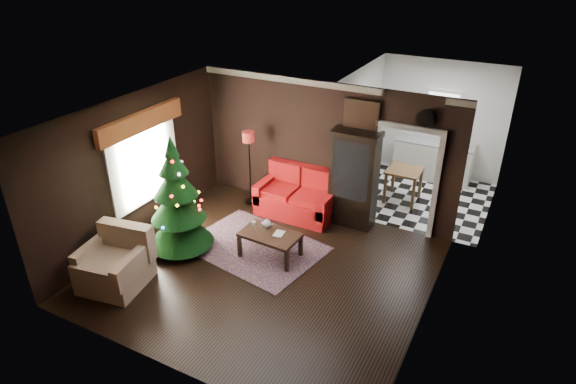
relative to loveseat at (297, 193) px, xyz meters
The scene contains 26 objects.
floor 2.15m from the loveseat, 78.96° to the right, with size 5.50×5.50×0.00m, color black.
ceiling 3.11m from the loveseat, 78.96° to the right, with size 5.50×5.50×0.00m, color white.
wall_back 1.08m from the loveseat, 48.37° to the left, with size 5.50×5.50×0.00m, color black.
wall_front 4.66m from the loveseat, 84.98° to the right, with size 5.50×5.50×0.00m, color black.
wall_left 3.25m from the loveseat, 138.90° to the right, with size 5.50×5.50×0.00m, color black.
wall_right 3.86m from the loveseat, 33.06° to the right, with size 5.50×5.50×0.00m, color black.
doorway 2.22m from the loveseat, 12.09° to the left, with size 1.10×0.10×2.10m, color white, non-canonical shape.
left_window 3.11m from the loveseat, 141.31° to the right, with size 0.05×1.60×1.40m, color white.
valance 3.40m from the loveseat, 140.32° to the right, with size 0.12×2.10×0.35m, color brown.
kitchen_floor 2.91m from the loveseat, 42.88° to the left, with size 3.00×3.00×0.00m, color white.
kitchen_window 4.17m from the loveseat, 58.30° to the left, with size 0.70×0.06×0.70m, color white.
rug 1.58m from the loveseat, 94.94° to the right, with size 2.43×1.77×0.01m, color #412F3D.
loveseat is the anchor object (origin of this frame).
curio_cabinet 1.25m from the loveseat, 10.83° to the left, with size 0.90×0.45×1.90m, color black, non-canonical shape.
floor_lamp 1.18m from the loveseat, behind, with size 0.28×0.28×1.65m, color black, non-canonical shape.
christmas_tree 2.59m from the loveseat, 121.34° to the right, with size 1.20×1.20×2.28m, color black, non-canonical shape.
armchair 3.88m from the loveseat, 114.76° to the right, with size 1.03×1.03×1.05m, color tan, non-canonical shape.
coffee_table 1.65m from the loveseat, 80.34° to the right, with size 1.05×0.63×0.47m, color black, non-canonical shape.
teapot 1.46m from the loveseat, 85.12° to the right, with size 0.18×0.18×0.17m, color silver, non-canonical shape.
cup_a 1.41m from the loveseat, 89.60° to the right, with size 0.06×0.06×0.05m, color beige.
cup_b 1.48m from the loveseat, 95.70° to the right, with size 0.08×0.08×0.07m, color silver.
book 1.60m from the loveseat, 77.64° to the right, with size 0.17×0.02×0.23m, color #7C6754.
wall_clock 3.04m from the loveseat, ahead, with size 0.32×0.32×0.06m, color silver.
painting 2.13m from the loveseat, 19.40° to the left, with size 0.62×0.05×0.52m, color tan.
kitchen_counter 3.79m from the loveseat, 56.31° to the left, with size 1.80×0.60×0.90m, color beige.
kitchen_table 2.45m from the loveseat, 42.51° to the left, with size 0.70×0.70×0.75m, color #563417, non-canonical shape.
Camera 1 is at (3.64, -6.08, 5.21)m, focal length 30.71 mm.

